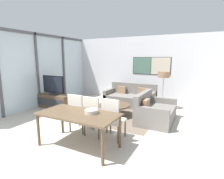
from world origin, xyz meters
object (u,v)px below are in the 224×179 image
Objects in this scene: tv_console at (54,101)px; sofa_side at (153,112)px; television at (53,85)px; floor_lamp at (164,77)px; dining_chair_centre at (94,115)px; dining_chair_left at (78,111)px; fruit_bowl at (91,111)px; dining_table at (78,117)px; coffee_table at (114,107)px; dining_chair_right at (112,117)px; sofa_main at (131,98)px.

tv_console is 3.76m from sofa_side.
television is 4.11m from floor_lamp.
television reaches higher than dining_chair_centre.
sofa_side is at bearing 46.81° from dining_chair_left.
dining_chair_left and dining_chair_centre have the same top height.
fruit_bowl is at bearing -61.99° from dining_chair_centre.
fruit_bowl is at bearing 25.49° from dining_table.
dining_chair_centre is at bearing -27.19° from tv_console.
television is at bearing 148.64° from dining_chair_left.
floor_lamp is (1.25, 1.50, 0.93)m from coffee_table.
dining_chair_centre is (2.71, -1.39, -0.32)m from television.
tv_console is at bearing 94.18° from sofa_side.
tv_console is at bearing 147.82° from fruit_bowl.
dining_table is 1.73× the size of dining_chair_centre.
tv_console is 1.42× the size of dining_chair_centre.
dining_chair_right is at bearing 2.32° from dining_chair_centre.
floor_lamp reaches higher than sofa_main.
sofa_main is at bearing 33.96° from tv_console.
floor_lamp is (0.77, 3.56, 0.42)m from fruit_bowl.
dining_chair_centre is (2.71, -1.39, 0.28)m from tv_console.
fruit_bowl is at bearing -32.18° from tv_console.
dining_chair_right is (0.98, -0.02, 0.00)m from dining_chair_left.
sofa_side is 2.33m from fruit_bowl.
television is at bearing 90.00° from tv_console.
floor_lamp is at bearing 0.73° from sofa_side.
television is 0.68× the size of sofa_side.
dining_chair_centre is (-0.00, 0.59, -0.13)m from dining_table.
dining_chair_left is 1.00× the size of dining_chair_centre.
television is at bearing -146.05° from sofa_main.
sofa_side is 2.51m from dining_table.
sofa_side is at bearing 65.38° from dining_table.
sofa_main is at bearing 94.36° from dining_chair_centre.
sofa_side is at bearing -89.27° from floor_lamp.
sofa_side is (1.27, -1.40, -0.00)m from sofa_main.
sofa_main is 1.88× the size of coffee_table.
coffee_table is 1.59m from dining_chair_left.
television is 0.96× the size of coffee_table.
sofa_main is 3.60m from fruit_bowl.
fruit_bowl is (2.96, -1.86, -0.07)m from television.
sofa_side is 1.70m from floor_lamp.
dining_chair_left reaches higher than dining_table.
sofa_main is 3.68m from dining_table.
sofa_side is (3.75, 0.27, -0.59)m from television.
dining_chair_centre is 0.71× the size of floor_lamp.
sofa_main and sofa_side have the same top height.
tv_console is 3.50m from dining_chair_right.
sofa_main is (2.48, 1.67, 0.02)m from tv_console.
floor_lamp is (1.51, 3.05, 0.68)m from dining_chair_left.
coffee_table is at bearing 103.22° from fruit_bowl.
television is 0.51× the size of sofa_main.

